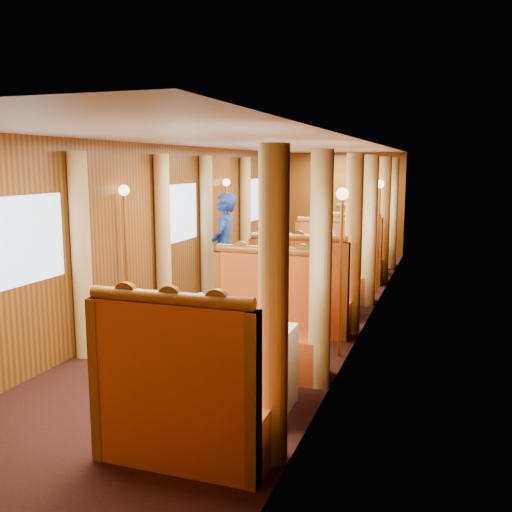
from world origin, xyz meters
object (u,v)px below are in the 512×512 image
at_px(banquette_mid_aft, 332,274).
at_px(banquette_mid_fwd, 301,302).
at_px(table_near, 232,368).
at_px(banquette_near_fwd, 182,408).
at_px(teapot_left, 208,324).
at_px(rose_vase_far, 357,228).
at_px(banquette_far_fwd, 347,260).
at_px(teapot_back, 222,319).
at_px(table_far, 356,255).
at_px(passenger, 329,257).
at_px(teapot_right, 221,325).
at_px(fruit_plate, 264,332).
at_px(banquette_near_aft, 266,332).
at_px(banquette_far_aft, 363,246).
at_px(rose_vase_mid, 316,253).
at_px(tea_tray, 223,327).
at_px(steward, 224,246).
at_px(table_mid, 318,289).

bearing_deg(banquette_mid_aft, banquette_mid_fwd, -90.00).
bearing_deg(table_near, banquette_near_fwd, -90.00).
xyz_separation_m(teapot_left, rose_vase_far, (0.18, 7.16, 0.11)).
bearing_deg(banquette_far_fwd, teapot_back, -91.08).
bearing_deg(table_far, passenger, -90.00).
height_order(table_near, teapot_right, teapot_right).
distance_m(teapot_right, fruit_plate, 0.38).
xyz_separation_m(table_near, passenger, (-0.00, 4.27, 0.37)).
height_order(banquette_near_aft, banquette_mid_fwd, same).
bearing_deg(banquette_far_fwd, banquette_far_aft, 90.00).
bearing_deg(rose_vase_mid, fruit_plate, -84.29).
xyz_separation_m(teapot_right, fruit_plate, (0.38, 0.04, -0.04)).
height_order(teapot_left, passenger, passenger).
xyz_separation_m(tea_tray, fruit_plate, (0.41, -0.06, 0.01)).
xyz_separation_m(banquette_far_fwd, steward, (-1.70, -1.98, 0.45)).
relative_size(banquette_near_fwd, steward, 0.77).
height_order(table_mid, rose_vase_mid, rose_vase_mid).
relative_size(banquette_mid_aft, rose_vase_far, 3.72).
height_order(banquette_mid_fwd, banquette_mid_aft, same).
bearing_deg(banquette_mid_aft, table_mid, -90.00).
distance_m(banquette_mid_fwd, teapot_right, 2.63).
relative_size(banquette_far_aft, rose_vase_mid, 3.72).
bearing_deg(teapot_left, banquette_near_fwd, -85.97).
distance_m(banquette_near_fwd, teapot_back, 1.14).
distance_m(teapot_left, rose_vase_far, 7.17).
bearing_deg(rose_vase_mid, passenger, 87.87).
relative_size(table_mid, passenger, 1.38).
relative_size(banquette_near_aft, banquette_far_aft, 1.00).
height_order(table_mid, passenger, passenger).
bearing_deg(table_near, banquette_far_fwd, 90.00).
bearing_deg(passenger, table_far, 90.00).
xyz_separation_m(tea_tray, rose_vase_far, (0.09, 7.05, 0.17)).
height_order(table_mid, steward, steward).
distance_m(banquette_mid_fwd, steward, 2.32).
height_order(table_near, table_mid, same).
relative_size(banquette_near_aft, rose_vase_far, 3.72).
bearing_deg(fruit_plate, banquette_mid_aft, 94.09).
bearing_deg(banquette_near_aft, table_far, 90.00).
height_order(fruit_plate, passenger, passenger).
bearing_deg(steward, teapot_right, 11.77).
height_order(table_near, banquette_near_fwd, banquette_near_fwd).
xyz_separation_m(banquette_near_aft, fruit_plate, (0.33, -1.10, 0.35)).
height_order(table_far, banquette_far_aft, banquette_far_aft).
xyz_separation_m(banquette_mid_aft, rose_vase_far, (0.01, 2.52, 0.50)).
distance_m(table_far, teapot_right, 7.13).
relative_size(teapot_right, fruit_plate, 0.63).
bearing_deg(banquette_mid_fwd, tea_tray, -91.83).
height_order(teapot_left, rose_vase_mid, rose_vase_mid).
bearing_deg(rose_vase_far, table_far, -114.16).
distance_m(banquette_far_fwd, fruit_plate, 6.09).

